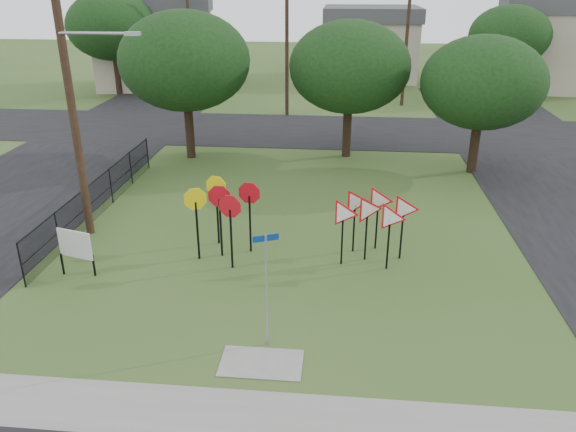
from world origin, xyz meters
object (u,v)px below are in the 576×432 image
object	(u,v)px
stop_sign_cluster	(222,204)
info_board	(75,246)
yield_sign_cluster	(373,211)
street_name_sign	(266,284)

from	to	relation	value
stop_sign_cluster	info_board	bearing A→B (deg)	-157.11
yield_sign_cluster	street_name_sign	bearing A→B (deg)	-118.79
yield_sign_cluster	info_board	bearing A→B (deg)	-167.35
stop_sign_cluster	info_board	xyz separation A→B (m)	(-4.27, -1.80, -0.84)
street_name_sign	stop_sign_cluster	bearing A→B (deg)	113.44
street_name_sign	yield_sign_cluster	distance (m)	5.77
street_name_sign	stop_sign_cluster	xyz separation A→B (m)	(-2.08, 4.81, 0.10)
info_board	stop_sign_cluster	bearing A→B (deg)	22.89
info_board	yield_sign_cluster	bearing A→B (deg)	12.65
stop_sign_cluster	yield_sign_cluster	size ratio (longest dim) A/B	0.86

